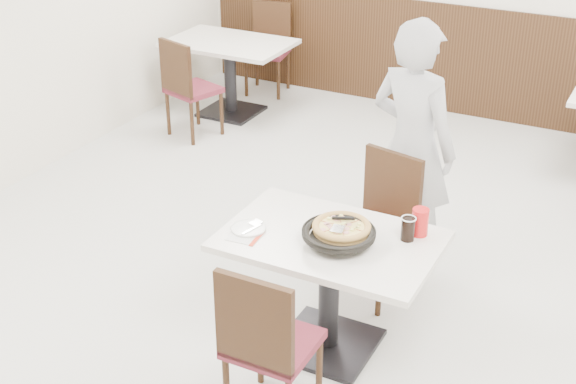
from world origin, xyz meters
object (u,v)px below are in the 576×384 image
at_px(main_table, 329,294).
at_px(bg_chair_left_near, 193,87).
at_px(pizza, 342,229).
at_px(diner_person, 412,147).
at_px(chair_far, 374,230).
at_px(cola_glass, 408,229).
at_px(bg_chair_left_far, 267,50).
at_px(red_cup, 420,222).
at_px(pizza_pan, 339,237).
at_px(side_plate, 248,229).
at_px(bg_table_left, 230,78).
at_px(chair_near, 273,340).

height_order(main_table, bg_chair_left_near, bg_chair_left_near).
relative_size(pizza, diner_person, 0.18).
height_order(main_table, diner_person, diner_person).
bearing_deg(chair_far, bg_chair_left_near, -21.72).
distance_m(cola_glass, bg_chair_left_far, 4.56).
xyz_separation_m(red_cup, bg_chair_left_far, (-2.87, 3.48, -0.35)).
bearing_deg(pizza_pan, chair_far, 94.22).
relative_size(pizza, side_plate, 1.60).
height_order(pizza_pan, bg_table_left, pizza_pan).
distance_m(main_table, bg_chair_left_far, 4.47).
bearing_deg(bg_table_left, pizza_pan, -50.32).
distance_m(chair_far, bg_table_left, 3.45).
distance_m(red_cup, bg_chair_left_near, 3.63).
relative_size(main_table, side_plate, 6.07).
bearing_deg(pizza_pan, diner_person, 89.75).
relative_size(pizza, red_cup, 1.97).
bearing_deg(bg_table_left, chair_near, -56.19).
height_order(pizza_pan, bg_chair_left_near, bg_chair_left_near).
distance_m(chair_far, red_cup, 0.67).
relative_size(chair_near, bg_chair_left_far, 1.00).
distance_m(pizza_pan, bg_chair_left_far, 4.55).
height_order(chair_near, red_cup, chair_near).
xyz_separation_m(pizza, bg_chair_left_far, (-2.50, 3.72, -0.34)).
distance_m(cola_glass, diner_person, 1.01).
xyz_separation_m(chair_near, diner_person, (0.09, 1.78, 0.40)).
xyz_separation_m(chair_near, side_plate, (-0.43, 0.51, 0.28)).
bearing_deg(bg_chair_left_near, bg_chair_left_far, 105.67).
relative_size(pizza_pan, bg_chair_left_near, 0.34).
bearing_deg(main_table, chair_near, -91.73).
bearing_deg(red_cup, bg_chair_left_near, 144.00).
bearing_deg(side_plate, cola_glass, 20.46).
distance_m(bg_table_left, bg_chair_left_near, 0.65).
distance_m(chair_near, bg_table_left, 4.42).
bearing_deg(chair_near, bg_chair_left_near, 129.14).
bearing_deg(chair_far, pizza, 106.79).
xyz_separation_m(chair_far, bg_chair_left_near, (-2.51, 1.74, 0.00)).
xyz_separation_m(main_table, bg_chair_left_near, (-2.49, 2.38, 0.10)).
height_order(pizza, bg_chair_left_far, bg_chair_left_far).
bearing_deg(side_plate, bg_chair_left_near, 129.03).
relative_size(chair_far, red_cup, 5.94).
xyz_separation_m(main_table, pizza_pan, (0.07, -0.04, 0.42)).
bearing_deg(cola_glass, chair_far, 128.25).
xyz_separation_m(main_table, chair_near, (-0.02, -0.65, 0.10)).
relative_size(diner_person, bg_table_left, 1.45).
bearing_deg(bg_table_left, chair_far, -43.65).
xyz_separation_m(main_table, diner_person, (0.07, 1.13, 0.50)).
distance_m(chair_far, bg_chair_left_near, 3.05).
xyz_separation_m(cola_glass, bg_chair_left_far, (-2.83, 3.56, -0.34)).
relative_size(main_table, bg_table_left, 1.00).
relative_size(chair_near, side_plate, 4.81).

